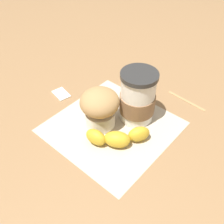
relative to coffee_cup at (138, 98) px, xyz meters
The scene contains 7 objects.
ground_plane 0.09m from the coffee_cup, 25.78° to the right, with size 3.00×3.00×0.00m, color #936D47.
paper_napkin 0.09m from the coffee_cup, 25.78° to the right, with size 0.26×0.26×0.00m, color beige.
coffee_cup is the anchor object (origin of this frame).
muffin 0.09m from the coffee_cup, 39.55° to the right, with size 0.09×0.09×0.10m.
banana 0.10m from the coffee_cup, ahead, with size 0.10×0.13×0.04m.
sugar_packet 0.22m from the coffee_cup, 79.38° to the right, with size 0.05×0.03×0.01m, color white.
wooden_stirrer 0.16m from the coffee_cup, 149.17° to the left, with size 0.11×0.01×0.00m, color tan.
Camera 1 is at (0.35, 0.24, 0.44)m, focal length 42.00 mm.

